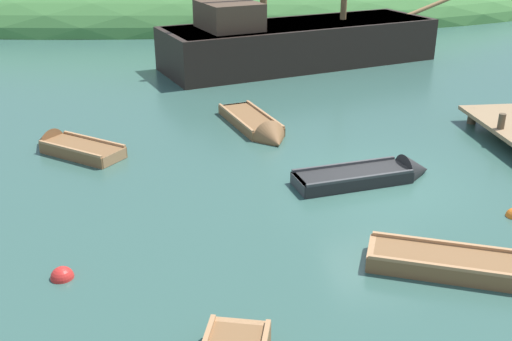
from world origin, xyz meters
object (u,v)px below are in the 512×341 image
at_px(rowboat_far, 373,177).
at_px(buoy_red, 62,278).
at_px(rowboat_outer_left, 258,128).
at_px(sailing_ship, 297,49).
at_px(rowboat_near_dock, 71,149).
at_px(rowboat_outer_right, 478,270).

distance_m(rowboat_far, buoy_red, 7.95).
bearing_deg(rowboat_outer_left, sailing_ship, 146.15).
height_order(rowboat_outer_left, rowboat_near_dock, rowboat_outer_left).
bearing_deg(rowboat_far, rowboat_outer_left, 109.59).
distance_m(rowboat_outer_left, rowboat_near_dock, 5.65).
xyz_separation_m(rowboat_near_dock, buoy_red, (0.95, -6.53, -0.10)).
height_order(sailing_ship, rowboat_outer_right, sailing_ship).
height_order(sailing_ship, buoy_red, sailing_ship).
relative_size(rowboat_near_dock, buoy_red, 6.88).
bearing_deg(rowboat_far, rowboat_near_dock, 148.64).
relative_size(rowboat_outer_left, rowboat_near_dock, 1.31).
distance_m(sailing_ship, rowboat_outer_right, 17.24).
xyz_separation_m(sailing_ship, rowboat_outer_right, (0.42, -17.22, -0.62)).
distance_m(rowboat_far, rowboat_outer_right, 4.49).
relative_size(rowboat_outer_left, buoy_red, 9.02).
bearing_deg(rowboat_outer_right, rowboat_far, 120.55).
xyz_separation_m(rowboat_near_dock, rowboat_outer_right, (8.70, -7.29, -0.00)).
relative_size(sailing_ship, rowboat_outer_left, 3.77).
height_order(rowboat_outer_left, buoy_red, rowboat_outer_left).
xyz_separation_m(sailing_ship, rowboat_near_dock, (-8.28, -9.93, -0.62)).
distance_m(rowboat_far, rowboat_near_dock, 8.49).
bearing_deg(rowboat_outer_left, rowboat_far, 15.04).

